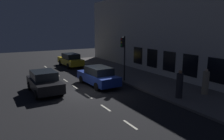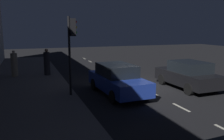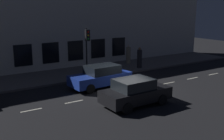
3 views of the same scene
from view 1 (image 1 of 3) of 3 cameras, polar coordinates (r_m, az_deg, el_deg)
The scene contains 10 objects.
ground_plane at distance 16.26m, azimuth -7.65°, elevation -5.85°, with size 60.00×60.00×0.00m, color black.
sidewalk at distance 19.34m, azimuth 9.79°, elevation -2.90°, with size 4.50×32.00×0.15m.
building_facade at distance 20.49m, azimuth 15.77°, elevation 9.09°, with size 0.65×32.00×8.27m.
lane_centre_line at distance 15.38m, azimuth -6.24°, elevation -6.82°, with size 0.12×27.20×0.01m.
traffic_light at distance 18.47m, azimuth 3.01°, elevation 5.68°, with size 0.46×0.32×3.86m.
parked_car_0 at distance 17.85m, azimuth -3.66°, elevation -1.59°, with size 2.08×4.48×1.58m.
parked_car_1 at distance 26.98m, azimuth -10.86°, elevation 2.63°, with size 1.99×4.56×1.58m.
parked_car_2 at distance 16.71m, azimuth -17.34°, elevation -3.00°, with size 2.00×4.12×1.58m.
pedestrian_0 at distance 14.94m, azimuth 17.33°, elevation -3.82°, with size 0.54×0.54×1.87m.
pedestrian_1 at distance 16.36m, azimuth 23.38°, elevation -3.06°, with size 0.58×0.58×1.80m.
Camera 1 is at (-5.72, -14.45, 4.78)m, focal length 34.76 mm.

